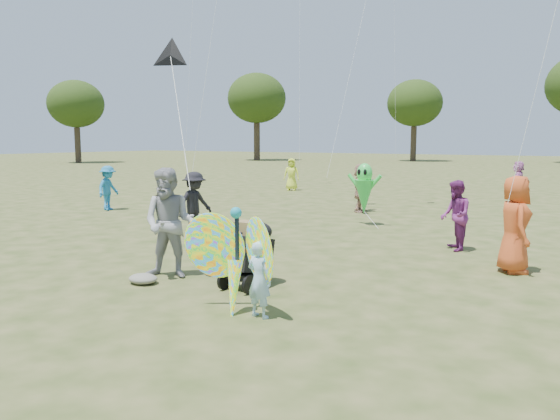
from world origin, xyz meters
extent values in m
plane|color=#51592B|center=(0.00, 0.00, 0.00)|extent=(160.00, 160.00, 0.00)
imported|color=#A0CBE3|center=(1.05, -1.07, 0.53)|extent=(0.41, 0.29, 1.05)
imported|color=#98989D|center=(-1.48, -0.08, 0.96)|extent=(1.13, 1.01, 1.92)
ellipsoid|color=gray|center=(-1.58, -0.64, 0.08)|extent=(0.52, 0.42, 0.16)
imported|color=#CB4D20|center=(3.57, 3.45, 0.88)|extent=(0.87, 1.02, 1.76)
imported|color=black|center=(-3.94, 3.47, 0.80)|extent=(0.74, 1.11, 1.59)
imported|color=tan|center=(-2.10, 9.69, 0.80)|extent=(0.73, 1.54, 1.60)
imported|color=#75276C|center=(2.17, 4.89, 0.77)|extent=(0.85, 0.92, 1.53)
imported|color=#DBEF38|center=(-7.94, 15.16, 0.76)|extent=(0.86, 0.71, 1.51)
imported|color=#2075AD|center=(-9.63, 5.67, 0.75)|extent=(0.77, 1.08, 1.51)
imported|color=#C06EAE|center=(1.69, 17.07, 0.76)|extent=(0.48, 1.42, 1.52)
cube|color=black|center=(0.04, 0.13, 0.55)|extent=(0.49, 0.88, 0.71)
cube|color=black|center=(0.04, 0.13, 0.22)|extent=(0.44, 0.70, 0.10)
ellipsoid|color=black|center=(0.04, 0.38, 0.88)|extent=(0.51, 0.45, 0.33)
cylinder|color=black|center=(-0.20, -0.22, 0.15)|extent=(0.06, 0.30, 0.30)
cylinder|color=black|center=(0.28, -0.22, 0.15)|extent=(0.06, 0.30, 0.30)
cylinder|color=black|center=(0.04, 0.58, 0.11)|extent=(0.06, 0.22, 0.22)
cylinder|color=black|center=(0.04, -0.35, 0.98)|extent=(0.44, 0.05, 0.03)
cube|color=olive|center=(0.04, 0.08, 0.96)|extent=(0.35, 0.29, 0.26)
ellipsoid|color=#E44924|center=(0.24, -1.00, 0.89)|extent=(0.98, 0.71, 1.24)
ellipsoid|color=#E44924|center=(1.00, -1.00, 0.89)|extent=(0.98, 0.71, 1.24)
cylinder|color=black|center=(0.62, -0.98, 0.84)|extent=(0.06, 0.06, 1.00)
cone|color=#E44924|center=(0.67, -1.15, 0.30)|extent=(0.36, 0.49, 0.93)
sphere|color=teal|center=(0.62, -1.00, 1.39)|extent=(0.16, 0.16, 0.16)
cone|color=black|center=(-2.95, 1.65, 4.11)|extent=(0.89, 0.62, 0.81)
cylinder|color=silver|center=(-2.01, 0.83, 2.83)|extent=(1.89, 1.65, 2.58)
cone|color=#32D74A|center=(-0.90, 7.14, 0.80)|extent=(0.56, 0.56, 0.95)
ellipsoid|color=#32D74A|center=(-0.90, 7.14, 1.45)|extent=(0.44, 0.39, 0.57)
ellipsoid|color=black|center=(-0.99, 6.96, 1.50)|extent=(0.10, 0.05, 0.17)
ellipsoid|color=black|center=(-0.81, 6.96, 1.50)|extent=(0.10, 0.05, 0.17)
cylinder|color=#32D74A|center=(-1.20, 7.14, 1.20)|extent=(0.43, 0.10, 0.49)
cylinder|color=#32D74A|center=(-0.60, 7.14, 1.20)|extent=(0.43, 0.10, 0.49)
cylinder|color=silver|center=(-0.60, 6.94, 0.20)|extent=(0.61, 0.41, 0.41)
cylinder|color=silver|center=(-2.06, 8.99, 5.17)|extent=(0.13, 3.99, 7.74)
cylinder|color=#3A2D21|center=(-30.00, 45.00, 2.10)|extent=(0.70, 0.70, 4.20)
ellipsoid|color=#2B4214|center=(-30.00, 45.00, 7.00)|extent=(6.60, 6.60, 5.61)
cylinder|color=#3A2D21|center=(-14.00, 52.00, 1.89)|extent=(0.63, 0.63, 3.78)
ellipsoid|color=#2B4214|center=(-14.00, 52.00, 6.30)|extent=(5.94, 5.94, 5.05)
cylinder|color=#3A2D21|center=(-42.00, 30.00, 1.78)|extent=(0.59, 0.59, 3.57)
ellipsoid|color=#2B4214|center=(-42.00, 30.00, 5.95)|extent=(5.61, 5.61, 4.77)
camera|label=1|loc=(5.03, -7.03, 2.40)|focal=35.00mm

